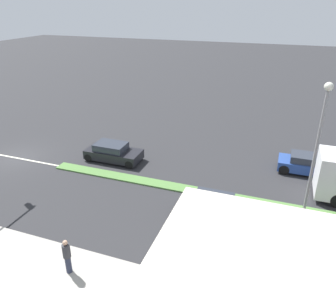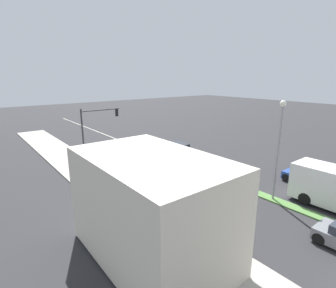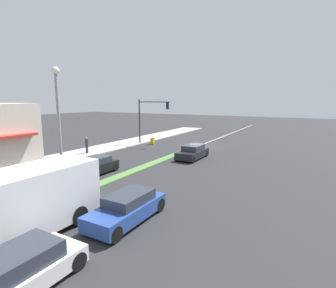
{
  "view_description": "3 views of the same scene",
  "coord_description": "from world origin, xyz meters",
  "px_view_note": "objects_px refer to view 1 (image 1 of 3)",
  "views": [
    {
      "loc": [
        17.22,
        18.54,
        11.08
      ],
      "look_at": [
        -1.53,
        11.81,
        2.28
      ],
      "focal_mm": 35.0,
      "sensor_mm": 36.0,
      "label": 1
    },
    {
      "loc": [
        17.47,
        29.91,
        9.07
      ],
      "look_at": [
        1.16,
        9.25,
        2.24
      ],
      "focal_mm": 28.0,
      "sensor_mm": 36.0,
      "label": 2
    },
    {
      "loc": [
        -12.42,
        30.28,
        5.72
      ],
      "look_at": [
        -0.91,
        9.84,
        1.73
      ],
      "focal_mm": 28.0,
      "sensor_mm": 36.0,
      "label": 3
    }
  ],
  "objects_px": {
    "street_lamp": "(319,134)",
    "suv_black": "(216,207)",
    "sedan_dark": "(113,152)",
    "coupe_blue": "(310,165)",
    "pedestrian": "(67,256)"
  },
  "relations": [
    {
      "from": "suv_black",
      "to": "sedan_dark",
      "type": "bearing_deg",
      "value": -116.76
    },
    {
      "from": "suv_black",
      "to": "coupe_blue",
      "type": "relative_size",
      "value": 0.88
    },
    {
      "from": "pedestrian",
      "to": "street_lamp",
      "type": "bearing_deg",
      "value": 130.62
    },
    {
      "from": "sedan_dark",
      "to": "coupe_blue",
      "type": "relative_size",
      "value": 0.96
    },
    {
      "from": "street_lamp",
      "to": "coupe_blue",
      "type": "xyz_separation_m",
      "value": [
        -5.0,
        0.43,
        -4.12
      ]
    },
    {
      "from": "pedestrian",
      "to": "sedan_dark",
      "type": "xyz_separation_m",
      "value": [
        -10.62,
        -3.57,
        -0.38
      ]
    },
    {
      "from": "street_lamp",
      "to": "suv_black",
      "type": "height_order",
      "value": "street_lamp"
    },
    {
      "from": "pedestrian",
      "to": "coupe_blue",
      "type": "relative_size",
      "value": 0.39
    },
    {
      "from": "street_lamp",
      "to": "coupe_blue",
      "type": "bearing_deg",
      "value": 175.08
    },
    {
      "from": "street_lamp",
      "to": "sedan_dark",
      "type": "height_order",
      "value": "street_lamp"
    },
    {
      "from": "sedan_dark",
      "to": "suv_black",
      "type": "height_order",
      "value": "sedan_dark"
    },
    {
      "from": "sedan_dark",
      "to": "coupe_blue",
      "type": "distance_m",
      "value": 14.1
    },
    {
      "from": "pedestrian",
      "to": "suv_black",
      "type": "bearing_deg",
      "value": 140.34
    },
    {
      "from": "coupe_blue",
      "to": "suv_black",
      "type": "bearing_deg",
      "value": -35.27
    },
    {
      "from": "sedan_dark",
      "to": "suv_black",
      "type": "relative_size",
      "value": 1.08
    }
  ]
}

